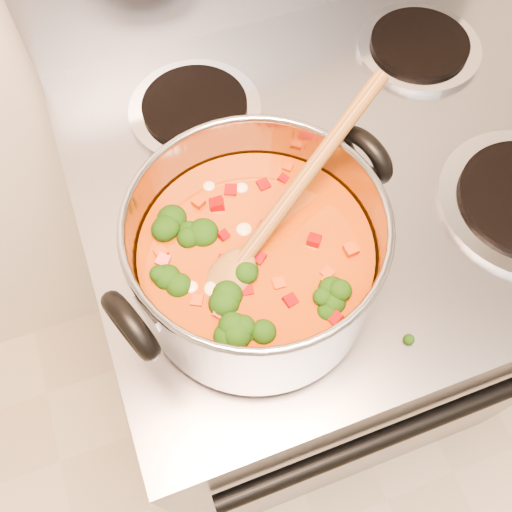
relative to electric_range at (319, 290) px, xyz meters
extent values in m
cube|color=gray|center=(0.00, 0.00, -0.01)|extent=(0.75, 0.65, 0.92)
cylinder|color=black|center=(0.00, -0.34, 0.33)|extent=(0.64, 0.02, 0.02)
cylinder|color=#A5A5AD|center=(-0.18, -0.15, 0.46)|extent=(0.23, 0.23, 0.01)
cylinder|color=black|center=(-0.18, -0.15, 0.46)|extent=(0.18, 0.18, 0.01)
cylinder|color=#A5A5AD|center=(-0.18, 0.15, 0.46)|extent=(0.19, 0.19, 0.01)
cylinder|color=black|center=(-0.18, 0.15, 0.46)|extent=(0.15, 0.15, 0.01)
cylinder|color=#A5A5AD|center=(0.18, 0.15, 0.46)|extent=(0.19, 0.19, 0.01)
cylinder|color=black|center=(0.18, 0.15, 0.46)|extent=(0.15, 0.15, 0.01)
cylinder|color=gray|center=(-0.19, -0.15, 0.54)|extent=(0.26, 0.26, 0.14)
torus|color=gray|center=(-0.19, -0.15, 0.61)|extent=(0.26, 0.26, 0.01)
cylinder|color=#A0440E|center=(-0.19, -0.15, 0.52)|extent=(0.25, 0.25, 0.09)
torus|color=black|center=(-0.33, -0.20, 0.59)|extent=(0.05, 0.08, 0.08)
torus|color=black|center=(-0.05, -0.10, 0.59)|extent=(0.05, 0.08, 0.08)
ellipsoid|color=black|center=(-0.23, -0.15, 0.56)|extent=(0.04, 0.04, 0.03)
ellipsoid|color=black|center=(-0.21, -0.24, 0.56)|extent=(0.04, 0.04, 0.03)
ellipsoid|color=black|center=(-0.23, -0.14, 0.56)|extent=(0.04, 0.04, 0.03)
ellipsoid|color=black|center=(-0.18, -0.08, 0.56)|extent=(0.04, 0.04, 0.03)
ellipsoid|color=black|center=(-0.26, -0.17, 0.56)|extent=(0.04, 0.04, 0.03)
ellipsoid|color=black|center=(-0.25, -0.09, 0.56)|extent=(0.04, 0.04, 0.03)
ellipsoid|color=black|center=(-0.19, -0.19, 0.56)|extent=(0.04, 0.04, 0.03)
ellipsoid|color=black|center=(-0.19, -0.09, 0.56)|extent=(0.04, 0.04, 0.03)
ellipsoid|color=black|center=(-0.22, -0.15, 0.56)|extent=(0.04, 0.04, 0.03)
ellipsoid|color=#8E0C05|center=(-0.23, -0.25, 0.56)|extent=(0.01, 0.01, 0.01)
ellipsoid|color=#8E0C05|center=(-0.13, -0.15, 0.56)|extent=(0.01, 0.01, 0.01)
ellipsoid|color=#8E0C05|center=(-0.22, -0.05, 0.56)|extent=(0.01, 0.01, 0.01)
ellipsoid|color=#8E0C05|center=(-0.18, -0.10, 0.56)|extent=(0.01, 0.01, 0.01)
ellipsoid|color=#8E0C05|center=(-0.12, -0.20, 0.56)|extent=(0.01, 0.01, 0.01)
ellipsoid|color=#8E0C05|center=(-0.21, -0.14, 0.56)|extent=(0.01, 0.01, 0.01)
ellipsoid|color=#8E0C05|center=(-0.24, -0.16, 0.56)|extent=(0.01, 0.01, 0.01)
ellipsoid|color=#8E0C05|center=(-0.22, -0.07, 0.56)|extent=(0.01, 0.01, 0.01)
ellipsoid|color=#8E0C05|center=(-0.15, -0.09, 0.56)|extent=(0.01, 0.01, 0.01)
ellipsoid|color=#8E0C05|center=(-0.18, -0.16, 0.56)|extent=(0.01, 0.01, 0.01)
ellipsoid|color=#8E0C05|center=(-0.24, -0.16, 0.56)|extent=(0.01, 0.01, 0.01)
ellipsoid|color=#8E0C05|center=(-0.28, -0.14, 0.56)|extent=(0.01, 0.01, 0.01)
ellipsoid|color=#8E0C05|center=(-0.14, -0.22, 0.56)|extent=(0.01, 0.01, 0.01)
ellipsoid|color=#8E0C05|center=(-0.21, -0.14, 0.56)|extent=(0.01, 0.01, 0.01)
ellipsoid|color=#B4350A|center=(-0.23, -0.12, 0.56)|extent=(0.01, 0.01, 0.01)
ellipsoid|color=#B4350A|center=(-0.14, -0.24, 0.56)|extent=(0.01, 0.01, 0.01)
ellipsoid|color=#B4350A|center=(-0.17, -0.18, 0.56)|extent=(0.01, 0.01, 0.01)
ellipsoid|color=#B4350A|center=(-0.22, -0.14, 0.56)|extent=(0.01, 0.01, 0.01)
ellipsoid|color=#B4350A|center=(-0.20, -0.18, 0.56)|extent=(0.01, 0.01, 0.01)
ellipsoid|color=#B4350A|center=(-0.14, -0.18, 0.56)|extent=(0.01, 0.01, 0.01)
ellipsoid|color=#B4350A|center=(-0.14, -0.21, 0.56)|extent=(0.01, 0.01, 0.01)
ellipsoid|color=#B4350A|center=(-0.24, -0.20, 0.56)|extent=(0.01, 0.01, 0.01)
ellipsoid|color=beige|center=(-0.21, -0.16, 0.56)|extent=(0.02, 0.02, 0.01)
ellipsoid|color=beige|center=(-0.15, -0.05, 0.56)|extent=(0.02, 0.02, 0.01)
ellipsoid|color=beige|center=(-0.20, -0.17, 0.56)|extent=(0.02, 0.02, 0.01)
ellipsoid|color=beige|center=(-0.15, -0.24, 0.56)|extent=(0.02, 0.02, 0.01)
ellipsoid|color=beige|center=(-0.28, -0.18, 0.56)|extent=(0.02, 0.02, 0.01)
ellipsoid|color=beige|center=(-0.16, -0.14, 0.56)|extent=(0.02, 0.02, 0.01)
ellipsoid|color=beige|center=(-0.11, -0.19, 0.56)|extent=(0.02, 0.02, 0.01)
ellipsoid|color=olive|center=(-0.23, -0.17, 0.56)|extent=(0.09, 0.08, 0.04)
cylinder|color=olive|center=(-0.13, -0.11, 0.60)|extent=(0.23, 0.14, 0.10)
ellipsoid|color=black|center=(-0.04, -0.31, 0.46)|extent=(0.01, 0.01, 0.01)
ellipsoid|color=black|center=(-0.12, 0.07, 0.46)|extent=(0.01, 0.01, 0.01)
ellipsoid|color=black|center=(-0.27, -0.29, 0.46)|extent=(0.01, 0.01, 0.01)
camera|label=1|loc=(-0.29, -0.41, 1.08)|focal=40.00mm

